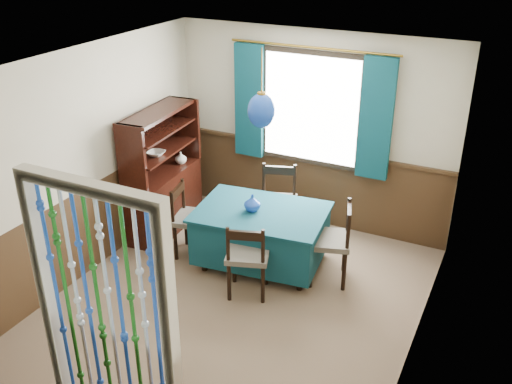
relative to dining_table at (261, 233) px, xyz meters
The scene contains 21 objects.
floor 0.85m from the dining_table, 83.04° to the right, with size 4.00×4.00×0.00m, color brown.
ceiling 2.22m from the dining_table, 83.04° to the right, with size 4.00×4.00×0.00m, color silver.
wall_back 1.52m from the dining_table, 85.87° to the left, with size 3.60×3.60×0.00m, color beige.
wall_front 2.87m from the dining_table, 88.11° to the right, with size 3.60×3.60×0.00m, color beige.
wall_left 2.05m from the dining_table, 156.49° to the right, with size 4.00×4.00×0.00m, color beige.
wall_right 2.20m from the dining_table, 21.47° to the right, with size 4.00×4.00×0.00m, color beige.
wainscot_back 1.25m from the dining_table, 85.82° to the left, with size 3.60×3.60×0.00m, color #3E2917.
wainscot_left 1.85m from the dining_table, 156.31° to the right, with size 4.00×4.00×0.00m, color #3E2917.
wainscot_right 2.02m from the dining_table, 21.62° to the right, with size 4.00×4.00×0.00m, color #3E2917.
window 1.66m from the dining_table, 85.70° to the left, with size 1.32×0.12×1.42m, color black.
doorway 2.76m from the dining_table, 88.06° to the right, with size 1.16×0.12×2.18m, color silver, non-canonical shape.
dining_table is the anchor object (origin of this frame).
chair_near 0.61m from the dining_table, 77.65° to the right, with size 0.55×0.53×0.88m.
chair_far 0.65m from the dining_table, 97.53° to the left, with size 0.58×0.56×0.94m.
chair_left 0.86m from the dining_table, 169.73° to the right, with size 0.50×0.52×0.88m.
chair_right 0.83m from the dining_table, ahead, with size 0.55×0.57×0.93m.
sideboard 1.50m from the dining_table, behind, with size 0.51×1.24×1.59m.
pendant_lamp 1.45m from the dining_table, 81.12° to the right, with size 0.29×0.29×0.82m.
vase_table 0.39m from the dining_table, 156.61° to the right, with size 0.17×0.17×0.18m, color navy.
bowl_shelf 1.59m from the dining_table, behind, with size 0.23×0.23×0.06m, color beige.
vase_sideboard 1.60m from the dining_table, 158.38° to the left, with size 0.16×0.16×0.17m, color beige.
Camera 1 is at (2.35, -4.34, 3.65)m, focal length 40.00 mm.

